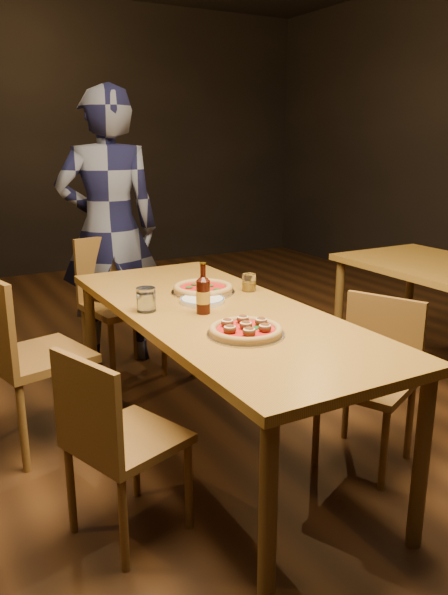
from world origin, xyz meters
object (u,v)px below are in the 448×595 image
chair_main_e (366,382)px  pizza_margherita (203,289)px  chair_end (123,306)px  chair_main_nw (128,438)px  plate_stack (202,300)px  chair_main_sw (39,355)px  water_glass (146,300)px  table_main (219,324)px  amber_glass (249,282)px  diner (109,230)px  beer_bottle (203,296)px  pizza_meatball (246,330)px

chair_main_e → pizza_margherita: bearing=-169.2°
chair_main_e → chair_end: chair_end is taller
chair_main_nw → plate_stack: (0.57, 0.47, 0.35)m
chair_main_nw → chair_main_sw: 0.88m
water_glass → chair_main_nw: bearing=-120.8°
table_main → chair_end: chair_end is taller
chair_main_nw → pizza_margherita: size_ratio=2.49×
chair_end → amber_glass: chair_end is taller
chair_main_sw → plate_stack: size_ratio=4.44×
pizza_margherita → diner: size_ratio=0.18×
chair_main_e → diner: 2.04m
amber_glass → diner: (-0.32, 1.27, 0.13)m
table_main → diner: diner is taller
chair_main_sw → water_glass: (0.42, -0.40, 0.33)m
pizza_margherita → water_glass: 0.41m
beer_bottle → chair_main_sw: bearing=138.4°
chair_main_nw → chair_main_sw: bearing=-9.7°
chair_main_e → pizza_margherita: chair_main_e is taller
chair_main_sw → pizza_margherita: (0.80, -0.24, 0.29)m
chair_end → pizza_meatball: bearing=-99.8°
table_main → pizza_margherita: 0.33m
chair_main_nw → plate_stack: 0.82m
water_glass → amber_glass: bearing=7.7°
chair_main_e → chair_main_sw: bearing=-150.5°
plate_stack → water_glass: bearing=-179.1°
pizza_margherita → amber_glass: size_ratio=3.65×
chair_end → diner: 0.54m
table_main → chair_main_sw: bearing=142.9°
chair_main_e → amber_glass: (-0.27, 0.61, 0.38)m
plate_stack → table_main: bearing=-86.1°
chair_main_nw → chair_main_sw: (-0.14, 0.87, 0.07)m
table_main → plate_stack: plate_stack is taller
chair_main_e → beer_bottle: (-0.66, 0.37, 0.42)m
table_main → pizza_meatball: pizza_meatball is taller
chair_main_sw → chair_main_e: (1.29, -0.93, -0.06)m
pizza_margherita → water_glass: bearing=-156.3°
chair_main_sw → plate_stack: 0.86m
beer_bottle → water_glass: size_ratio=2.07×
chair_main_e → chair_end: 1.71m
chair_main_sw → plate_stack: bearing=-132.8°
chair_end → chair_main_e: bearing=-77.5°
table_main → diner: size_ratio=1.08×
chair_main_nw → plate_stack: bearing=-69.4°
chair_end → water_glass: bearing=-112.1°
chair_main_sw → pizza_meatball: 1.15m
chair_main_e → plate_stack: 0.86m
chair_main_sw → plate_stack: chair_main_sw is taller
chair_main_nw → chair_main_e: chair_main_e is taller
table_main → beer_bottle: 0.18m
pizza_margherita → chair_main_e: bearing=-54.5°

